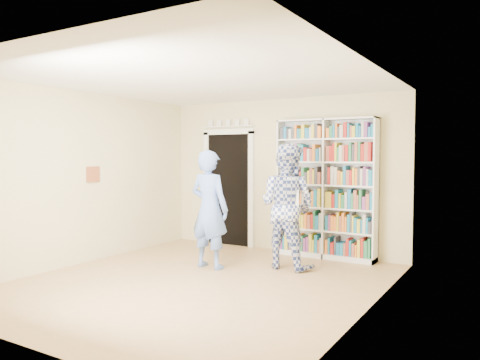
# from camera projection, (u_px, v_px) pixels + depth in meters

# --- Properties ---
(floor) EXTENTS (5.00, 5.00, 0.00)m
(floor) POSITION_uv_depth(u_px,v_px,m) (199.00, 283.00, 6.25)
(floor) COLOR #A88051
(floor) RESTS_ON ground
(ceiling) EXTENTS (5.00, 5.00, 0.00)m
(ceiling) POSITION_uv_depth(u_px,v_px,m) (198.00, 79.00, 6.11)
(ceiling) COLOR white
(ceiling) RESTS_ON wall_back
(wall_back) EXTENTS (4.50, 0.00, 4.50)m
(wall_back) POSITION_uv_depth(u_px,v_px,m) (281.00, 175.00, 8.32)
(wall_back) COLOR beige
(wall_back) RESTS_ON floor
(wall_left) EXTENTS (0.00, 5.00, 5.00)m
(wall_left) POSITION_uv_depth(u_px,v_px,m) (82.00, 178.00, 7.34)
(wall_left) COLOR beige
(wall_left) RESTS_ON floor
(wall_right) EXTENTS (0.00, 5.00, 5.00)m
(wall_right) POSITION_uv_depth(u_px,v_px,m) (368.00, 188.00, 5.02)
(wall_right) COLOR beige
(wall_right) RESTS_ON floor
(bookshelf) EXTENTS (1.68, 0.31, 2.30)m
(bookshelf) POSITION_uv_depth(u_px,v_px,m) (326.00, 188.00, 7.74)
(bookshelf) COLOR white
(bookshelf) RESTS_ON floor
(doorway) EXTENTS (1.10, 0.08, 2.43)m
(doorway) POSITION_uv_depth(u_px,v_px,m) (229.00, 183.00, 8.88)
(doorway) COLOR black
(doorway) RESTS_ON floor
(wall_art) EXTENTS (0.03, 0.25, 0.25)m
(wall_art) POSITION_uv_depth(u_px,v_px,m) (93.00, 174.00, 7.50)
(wall_art) COLOR brown
(wall_art) RESTS_ON wall_left
(man_blue) EXTENTS (0.67, 0.46, 1.78)m
(man_blue) POSITION_uv_depth(u_px,v_px,m) (209.00, 209.00, 7.04)
(man_blue) COLOR #5E81D0
(man_blue) RESTS_ON floor
(man_plaid) EXTENTS (0.99, 0.82, 1.88)m
(man_plaid) POSITION_uv_depth(u_px,v_px,m) (287.00, 206.00, 7.06)
(man_plaid) COLOR navy
(man_plaid) RESTS_ON floor
(paper_sheet) EXTENTS (0.22, 0.02, 0.31)m
(paper_sheet) POSITION_uv_depth(u_px,v_px,m) (292.00, 200.00, 6.84)
(paper_sheet) COLOR white
(paper_sheet) RESTS_ON man_plaid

